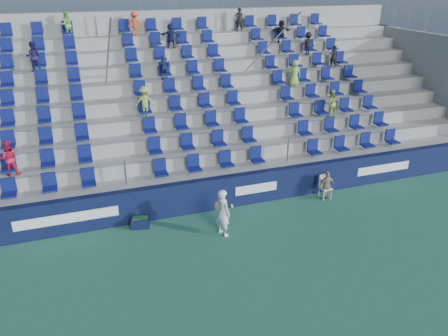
# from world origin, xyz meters

# --- Properties ---
(ground) EXTENTS (70.00, 70.00, 0.00)m
(ground) POSITION_xyz_m (0.00, 0.00, 0.00)
(ground) COLOR #2E6D50
(ground) RESTS_ON ground
(sponsor_wall) EXTENTS (24.00, 0.32, 1.20)m
(sponsor_wall) POSITION_xyz_m (0.00, 3.15, 0.60)
(sponsor_wall) COLOR #0F1537
(sponsor_wall) RESTS_ON ground
(grandstand) EXTENTS (24.00, 8.17, 6.63)m
(grandstand) POSITION_xyz_m (0.00, 8.24, 2.14)
(grandstand) COLOR #9E9E99
(grandstand) RESTS_ON ground
(tennis_player) EXTENTS (0.70, 0.69, 1.60)m
(tennis_player) POSITION_xyz_m (-0.31, 1.44, 0.80)
(tennis_player) COLOR white
(tennis_player) RESTS_ON ground
(line_judge_chair) EXTENTS (0.43, 0.44, 0.91)m
(line_judge_chair) POSITION_xyz_m (4.11, 2.64, 0.52)
(line_judge_chair) COLOR white
(line_judge_chair) RESTS_ON ground
(line_judge) EXTENTS (0.67, 0.30, 1.12)m
(line_judge) POSITION_xyz_m (4.11, 2.50, 0.56)
(line_judge) COLOR tan
(line_judge) RESTS_ON ground
(ball_bin) EXTENTS (0.68, 0.52, 0.34)m
(ball_bin) POSITION_xyz_m (-2.75, 2.75, 0.19)
(ball_bin) COLOR #0E1336
(ball_bin) RESTS_ON ground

